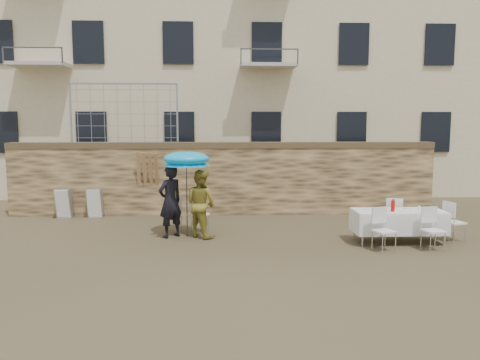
{
  "coord_description": "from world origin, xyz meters",
  "views": [
    {
      "loc": [
        -0.06,
        -9.41,
        2.79
      ],
      "look_at": [
        0.4,
        2.2,
        1.4
      ],
      "focal_mm": 35.0,
      "sensor_mm": 36.0,
      "label": 1
    }
  ],
  "objects_px": {
    "table_chair_side": "(454,221)",
    "umbrella": "(186,161)",
    "soda_bottle": "(393,206)",
    "table_chair_front_left": "(384,230)",
    "chair_stack_right": "(96,202)",
    "chair_stack_left": "(66,202)",
    "table_chair_front_right": "(433,229)",
    "woman_dress": "(201,204)",
    "couple_chair_right": "(200,214)",
    "man_suit": "(170,201)",
    "couple_chair_left": "(173,214)",
    "banquet_table": "(399,212)",
    "table_chair_back": "(394,216)"
  },
  "relations": [
    {
      "from": "man_suit",
      "to": "umbrella",
      "type": "relative_size",
      "value": 0.9
    },
    {
      "from": "umbrella",
      "to": "table_chair_back",
      "type": "xyz_separation_m",
      "value": [
        5.24,
        -0.04,
        -1.4
      ]
    },
    {
      "from": "woman_dress",
      "to": "couple_chair_left",
      "type": "xyz_separation_m",
      "value": [
        -0.75,
        0.55,
        -0.36
      ]
    },
    {
      "from": "table_chair_back",
      "to": "man_suit",
      "type": "bearing_deg",
      "value": 22.14
    },
    {
      "from": "umbrella",
      "to": "table_chair_back",
      "type": "bearing_deg",
      "value": -0.44
    },
    {
      "from": "woman_dress",
      "to": "soda_bottle",
      "type": "xyz_separation_m",
      "value": [
        4.49,
        -0.89,
        0.07
      ]
    },
    {
      "from": "couple_chair_left",
      "to": "table_chair_side",
      "type": "bearing_deg",
      "value": 154.22
    },
    {
      "from": "chair_stack_left",
      "to": "chair_stack_right",
      "type": "xyz_separation_m",
      "value": [
        0.9,
        0.0,
        0.0
      ]
    },
    {
      "from": "couple_chair_left",
      "to": "man_suit",
      "type": "bearing_deg",
      "value": 74.1
    },
    {
      "from": "table_chair_front_left",
      "to": "table_chair_back",
      "type": "bearing_deg",
      "value": 41.66
    },
    {
      "from": "man_suit",
      "to": "banquet_table",
      "type": "height_order",
      "value": "man_suit"
    },
    {
      "from": "woman_dress",
      "to": "table_chair_back",
      "type": "xyz_separation_m",
      "value": [
        4.89,
        0.06,
        -0.36
      ]
    },
    {
      "from": "couple_chair_right",
      "to": "chair_stack_right",
      "type": "bearing_deg",
      "value": -20.37
    },
    {
      "from": "table_chair_front_right",
      "to": "table_chair_back",
      "type": "distance_m",
      "value": 1.58
    },
    {
      "from": "banquet_table",
      "to": "table_chair_back",
      "type": "xyz_separation_m",
      "value": [
        0.2,
        0.8,
        -0.25
      ]
    },
    {
      "from": "soda_bottle",
      "to": "table_chair_front_left",
      "type": "bearing_deg",
      "value": -123.69
    },
    {
      "from": "woman_dress",
      "to": "couple_chair_left",
      "type": "height_order",
      "value": "woman_dress"
    },
    {
      "from": "table_chair_front_left",
      "to": "couple_chair_left",
      "type": "bearing_deg",
      "value": 136.08
    },
    {
      "from": "soda_bottle",
      "to": "chair_stack_right",
      "type": "bearing_deg",
      "value": 155.38
    },
    {
      "from": "chair_stack_left",
      "to": "table_chair_front_left",
      "type": "bearing_deg",
      "value": -26.71
    },
    {
      "from": "table_chair_front_left",
      "to": "soda_bottle",
      "type": "bearing_deg",
      "value": 35.27
    },
    {
      "from": "table_chair_front_right",
      "to": "table_chair_front_left",
      "type": "bearing_deg",
      "value": 169.44
    },
    {
      "from": "table_chair_front_left",
      "to": "chair_stack_left",
      "type": "bearing_deg",
      "value": 132.24
    },
    {
      "from": "table_chair_side",
      "to": "couple_chair_right",
      "type": "bearing_deg",
      "value": 61.76
    },
    {
      "from": "man_suit",
      "to": "table_chair_front_right",
      "type": "distance_m",
      "value": 6.13
    },
    {
      "from": "couple_chair_right",
      "to": "table_chair_side",
      "type": "distance_m",
      "value": 6.25
    },
    {
      "from": "banquet_table",
      "to": "chair_stack_left",
      "type": "bearing_deg",
      "value": 158.97
    },
    {
      "from": "table_chair_side",
      "to": "table_chair_front_left",
      "type": "bearing_deg",
      "value": 95.76
    },
    {
      "from": "table_chair_back",
      "to": "table_chair_side",
      "type": "height_order",
      "value": "same"
    },
    {
      "from": "man_suit",
      "to": "table_chair_front_right",
      "type": "relative_size",
      "value": 1.88
    },
    {
      "from": "couple_chair_right",
      "to": "banquet_table",
      "type": "bearing_deg",
      "value": 177.68
    },
    {
      "from": "table_chair_front_right",
      "to": "chair_stack_left",
      "type": "xyz_separation_m",
      "value": [
        -9.35,
        4.15,
        -0.02
      ]
    },
    {
      "from": "man_suit",
      "to": "woman_dress",
      "type": "xyz_separation_m",
      "value": [
        0.75,
        0.0,
        -0.06
      ]
    },
    {
      "from": "table_chair_back",
      "to": "chair_stack_right",
      "type": "relative_size",
      "value": 1.04
    },
    {
      "from": "table_chair_front_right",
      "to": "table_chair_side",
      "type": "relative_size",
      "value": 1.0
    },
    {
      "from": "table_chair_front_left",
      "to": "table_chair_side",
      "type": "relative_size",
      "value": 1.0
    },
    {
      "from": "man_suit",
      "to": "table_chair_front_left",
      "type": "relative_size",
      "value": 1.88
    },
    {
      "from": "banquet_table",
      "to": "table_chair_front_left",
      "type": "height_order",
      "value": "table_chair_front_left"
    },
    {
      "from": "man_suit",
      "to": "table_chair_side",
      "type": "bearing_deg",
      "value": 133.7
    },
    {
      "from": "chair_stack_right",
      "to": "chair_stack_left",
      "type": "bearing_deg",
      "value": 180.0
    },
    {
      "from": "chair_stack_right",
      "to": "couple_chair_right",
      "type": "bearing_deg",
      "value": -33.29
    },
    {
      "from": "banquet_table",
      "to": "couple_chair_left",
      "type": "bearing_deg",
      "value": 166.65
    },
    {
      "from": "table_chair_side",
      "to": "umbrella",
      "type": "bearing_deg",
      "value": 66.18
    },
    {
      "from": "man_suit",
      "to": "table_chair_front_left",
      "type": "height_order",
      "value": "man_suit"
    },
    {
      "from": "chair_stack_right",
      "to": "umbrella",
      "type": "bearing_deg",
      "value": -41.29
    },
    {
      "from": "umbrella",
      "to": "couple_chair_right",
      "type": "bearing_deg",
      "value": 56.31
    },
    {
      "from": "table_chair_front_left",
      "to": "table_chair_side",
      "type": "distance_m",
      "value": 2.17
    },
    {
      "from": "couple_chair_right",
      "to": "table_chair_front_right",
      "type": "distance_m",
      "value": 5.62
    },
    {
      "from": "table_chair_front_right",
      "to": "chair_stack_left",
      "type": "bearing_deg",
      "value": 145.49
    },
    {
      "from": "woman_dress",
      "to": "chair_stack_right",
      "type": "height_order",
      "value": "woman_dress"
    }
  ]
}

